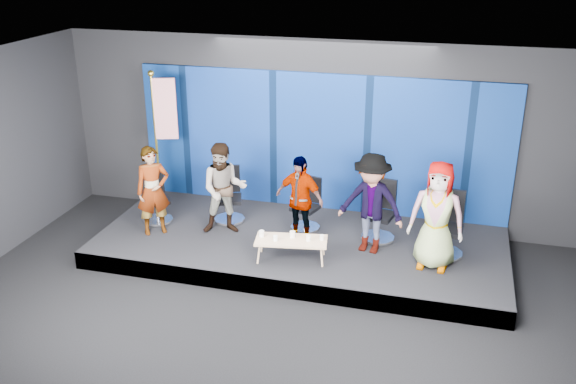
# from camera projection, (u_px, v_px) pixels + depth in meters

# --- Properties ---
(ground) EXTENTS (10.00, 10.00, 0.00)m
(ground) POSITION_uv_depth(u_px,v_px,m) (257.00, 334.00, 9.01)
(ground) COLOR black
(ground) RESTS_ON ground
(room_walls) EXTENTS (10.02, 8.02, 3.51)m
(room_walls) POSITION_uv_depth(u_px,v_px,m) (253.00, 172.00, 8.10)
(room_walls) COLOR black
(room_walls) RESTS_ON ground
(riser) EXTENTS (7.00, 3.00, 0.30)m
(riser) POSITION_uv_depth(u_px,v_px,m) (300.00, 246.00, 11.19)
(riser) COLOR black
(riser) RESTS_ON ground
(backdrop) EXTENTS (7.00, 0.08, 2.60)m
(backdrop) POSITION_uv_depth(u_px,v_px,m) (320.00, 142.00, 11.94)
(backdrop) COLOR navy
(backdrop) RESTS_ON riser
(chair_a) EXTENTS (0.77, 0.77, 0.98)m
(chair_a) POSITION_uv_depth(u_px,v_px,m) (156.00, 204.00, 11.71)
(chair_a) COLOR silver
(chair_a) RESTS_ON riser
(panelist_a) EXTENTS (0.69, 0.65, 1.58)m
(panelist_a) POSITION_uv_depth(u_px,v_px,m) (153.00, 191.00, 11.08)
(panelist_a) COLOR black
(panelist_a) RESTS_ON riser
(chair_b) EXTENTS (0.72, 0.72, 1.01)m
(chair_b) POSITION_uv_depth(u_px,v_px,m) (229.00, 203.00, 11.74)
(chair_b) COLOR silver
(chair_b) RESTS_ON riser
(panelist_b) EXTENTS (0.95, 0.84, 1.63)m
(panelist_b) POSITION_uv_depth(u_px,v_px,m) (224.00, 189.00, 11.09)
(panelist_b) COLOR black
(panelist_b) RESTS_ON riser
(chair_c) EXTENTS (0.66, 0.66, 0.94)m
(chair_c) POSITION_uv_depth(u_px,v_px,m) (307.00, 212.00, 11.42)
(chair_c) COLOR silver
(chair_c) RESTS_ON riser
(panelist_c) EXTENTS (0.96, 0.61, 1.53)m
(panelist_c) POSITION_uv_depth(u_px,v_px,m) (299.00, 199.00, 10.81)
(panelist_c) COLOR black
(panelist_c) RESTS_ON riser
(chair_d) EXTENTS (0.69, 0.69, 1.05)m
(chair_d) POSITION_uv_depth(u_px,v_px,m) (379.00, 220.00, 11.02)
(chair_d) COLOR silver
(chair_d) RESTS_ON riser
(panelist_d) EXTENTS (1.20, 0.83, 1.70)m
(panelist_d) POSITION_uv_depth(u_px,v_px,m) (371.00, 203.00, 10.41)
(panelist_d) COLOR black
(panelist_d) RESTS_ON riser
(chair_e) EXTENTS (0.67, 0.67, 1.08)m
(chair_e) POSITION_uv_depth(u_px,v_px,m) (446.00, 234.00, 10.48)
(chair_e) COLOR silver
(chair_e) RESTS_ON riser
(panelist_e) EXTENTS (0.91, 0.65, 1.75)m
(panelist_e) POSITION_uv_depth(u_px,v_px,m) (437.00, 216.00, 9.90)
(panelist_e) COLOR black
(panelist_e) RESTS_ON riser
(coffee_table) EXTENTS (1.22, 0.67, 0.35)m
(coffee_table) POSITION_uv_depth(u_px,v_px,m) (291.00, 241.00, 10.31)
(coffee_table) COLOR tan
(coffee_table) RESTS_ON riser
(mug_a) EXTENTS (0.09, 0.09, 0.10)m
(mug_a) POSITION_uv_depth(u_px,v_px,m) (262.00, 234.00, 10.38)
(mug_a) COLOR white
(mug_a) RESTS_ON coffee_table
(mug_b) EXTENTS (0.07, 0.07, 0.09)m
(mug_b) POSITION_uv_depth(u_px,v_px,m) (275.00, 238.00, 10.25)
(mug_b) COLOR white
(mug_b) RESTS_ON coffee_table
(mug_c) EXTENTS (0.09, 0.09, 0.10)m
(mug_c) POSITION_uv_depth(u_px,v_px,m) (292.00, 234.00, 10.36)
(mug_c) COLOR white
(mug_c) RESTS_ON coffee_table
(mug_d) EXTENTS (0.08, 0.08, 0.09)m
(mug_d) POSITION_uv_depth(u_px,v_px,m) (308.00, 238.00, 10.24)
(mug_d) COLOR white
(mug_d) RESTS_ON coffee_table
(mug_e) EXTENTS (0.07, 0.07, 0.08)m
(mug_e) POSITION_uv_depth(u_px,v_px,m) (322.00, 237.00, 10.28)
(mug_e) COLOR white
(mug_e) RESTS_ON coffee_table
(flag_stand) EXTENTS (0.60, 0.35, 2.63)m
(flag_stand) POSITION_uv_depth(u_px,v_px,m) (163.00, 136.00, 12.03)
(flag_stand) COLOR black
(flag_stand) RESTS_ON riser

